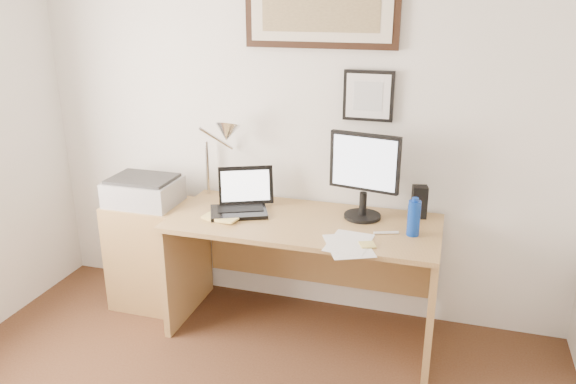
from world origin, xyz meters
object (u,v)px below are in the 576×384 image
at_px(lcd_monitor, 364,172).
at_px(printer, 144,191).
at_px(book, 215,210).
at_px(desk, 307,251).
at_px(side_cabinet, 152,253).
at_px(water_bottle, 414,218).
at_px(laptop, 241,202).

height_order(lcd_monitor, printer, lcd_monitor).
bearing_deg(book, desk, 9.81).
distance_m(side_cabinet, book, 0.65).
height_order(side_cabinet, lcd_monitor, lcd_monitor).
height_order(book, desk, book).
relative_size(water_bottle, lcd_monitor, 0.39).
bearing_deg(printer, book, -5.49).
height_order(laptop, lcd_monitor, lcd_monitor).
bearing_deg(lcd_monitor, laptop, -172.51).
bearing_deg(lcd_monitor, book, -170.24).
relative_size(side_cabinet, desk, 0.46).
height_order(book, laptop, laptop).
bearing_deg(desk, side_cabinet, -178.11).
xyz_separation_m(laptop, lcd_monitor, (0.74, 0.10, 0.23)).
height_order(water_bottle, laptop, laptop).
bearing_deg(side_cabinet, lcd_monitor, 3.72).
bearing_deg(desk, laptop, -174.27).
bearing_deg(lcd_monitor, desk, -170.34).
relative_size(lcd_monitor, printer, 1.18).
xyz_separation_m(desk, lcd_monitor, (0.33, 0.06, 0.53)).
distance_m(lcd_monitor, printer, 1.43).
relative_size(book, printer, 0.68).
bearing_deg(desk, book, -170.19).
bearing_deg(side_cabinet, water_bottle, -2.58).
distance_m(side_cabinet, desk, 1.08).
relative_size(desk, printer, 3.64).
distance_m(side_cabinet, laptop, 0.80).
relative_size(water_bottle, desk, 0.13).
xyz_separation_m(desk, printer, (-1.08, -0.05, 0.30)).
bearing_deg(water_bottle, laptop, 176.12).
relative_size(book, desk, 0.19).
bearing_deg(book, water_bottle, -0.70).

